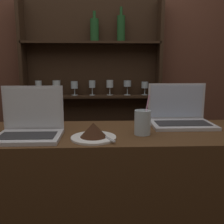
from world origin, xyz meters
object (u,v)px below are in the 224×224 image
laptop_near (30,126)px  laptop_far (180,116)px  water_glass (142,122)px  cake_plate (93,132)px

laptop_near → laptop_far: size_ratio=0.88×
water_glass → cake_plate: bearing=-164.9°
laptop_near → cake_plate: (0.31, -0.05, -0.02)m
water_glass → laptop_far: bearing=38.7°
laptop_near → water_glass: laptop_near is taller
water_glass → laptop_near: bearing=-178.7°
laptop_near → cake_plate: bearing=-9.6°
laptop_far → water_glass: 0.33m
laptop_near → water_glass: size_ratio=1.52×
laptop_far → cake_plate: size_ratio=1.62×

